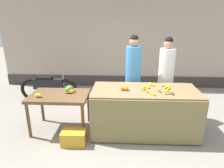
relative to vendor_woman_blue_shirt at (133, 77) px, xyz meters
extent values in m
plane|color=gray|center=(-0.24, -0.70, -0.95)|extent=(24.00, 24.00, 0.00)
cube|color=tan|center=(-0.24, 2.22, 0.74)|extent=(7.94, 0.20, 3.38)
cube|color=#3F3833|center=(-0.24, 2.11, -0.77)|extent=(7.94, 0.04, 0.36)
cube|color=olive|center=(0.20, -0.70, -0.50)|extent=(2.03, 0.90, 0.91)
cube|color=olive|center=(0.20, -1.17, -0.50)|extent=(2.03, 0.03, 0.85)
cube|color=brown|center=(-1.49, -0.70, -0.21)|extent=(1.14, 0.76, 0.06)
cylinder|color=brown|center=(-2.01, -1.03, -0.59)|extent=(0.06, 0.06, 0.71)
cylinder|color=brown|center=(-0.97, -1.03, -0.59)|extent=(0.06, 0.06, 0.71)
cylinder|color=brown|center=(-2.01, -0.37, -0.59)|extent=(0.06, 0.06, 0.71)
cylinder|color=brown|center=(-0.97, -0.37, -0.59)|extent=(0.06, 0.06, 0.71)
cylinder|color=gold|center=(0.30, -0.97, -0.02)|extent=(0.12, 0.15, 0.04)
cylinder|color=gold|center=(0.61, -0.51, -0.02)|extent=(0.13, 0.07, 0.04)
cylinder|color=yellow|center=(0.25, -0.66, -0.02)|extent=(0.12, 0.12, 0.04)
cylinder|color=yellow|center=(0.26, -0.86, -0.02)|extent=(0.09, 0.13, 0.04)
cylinder|color=gold|center=(0.63, -0.70, -0.02)|extent=(0.11, 0.15, 0.04)
cylinder|color=yellow|center=(0.37, -0.47, -0.02)|extent=(0.13, 0.07, 0.04)
cylinder|color=gold|center=(0.23, -0.81, -0.02)|extent=(0.05, 0.13, 0.04)
cylinder|color=yellow|center=(0.34, -0.42, -0.02)|extent=(0.05, 0.13, 0.04)
cylinder|color=yellow|center=(0.63, -0.59, -0.02)|extent=(0.14, 0.13, 0.04)
cylinder|color=yellow|center=(0.43, -0.78, 0.01)|extent=(0.06, 0.16, 0.04)
cylinder|color=gold|center=(0.57, -0.92, 0.01)|extent=(0.16, 0.10, 0.04)
cylinder|color=yellow|center=(0.17, -0.72, 0.01)|extent=(0.12, 0.15, 0.04)
cylinder|color=gold|center=(0.64, -0.92, 0.01)|extent=(0.06, 0.13, 0.04)
sphere|color=orange|center=(-0.17, -0.78, 0.00)|extent=(0.08, 0.08, 0.08)
sphere|color=orange|center=(-0.24, -0.76, 0.00)|extent=(0.08, 0.08, 0.08)
sphere|color=orange|center=(-0.18, -0.74, 0.00)|extent=(0.09, 0.09, 0.09)
ellipsoid|color=yellow|center=(-1.35, -0.56, -0.14)|extent=(0.12, 0.13, 0.08)
ellipsoid|color=#D3D341|center=(-1.85, -0.87, -0.14)|extent=(0.11, 0.11, 0.08)
ellipsoid|color=yellow|center=(-1.81, -0.87, -0.14)|extent=(0.11, 0.10, 0.07)
ellipsoid|color=yellow|center=(-1.27, -0.63, -0.14)|extent=(0.14, 0.11, 0.08)
ellipsoid|color=#DBD542|center=(-1.29, -0.53, -0.14)|extent=(0.12, 0.11, 0.07)
ellipsoid|color=#D1D938|center=(-1.34, -0.62, -0.14)|extent=(0.12, 0.12, 0.07)
ellipsoid|color=olive|center=(-1.31, -0.56, -0.11)|extent=(0.20, 0.25, 0.14)
cylinder|color=#33333D|center=(0.00, 0.00, -0.58)|extent=(0.29, 0.29, 0.73)
cylinder|color=#3F8CCC|center=(0.00, 0.00, 0.23)|extent=(0.34, 0.34, 0.90)
sphere|color=tan|center=(0.00, 0.00, 0.77)|extent=(0.21, 0.21, 0.21)
sphere|color=black|center=(0.00, 0.00, 0.84)|extent=(0.18, 0.18, 0.18)
cylinder|color=#33333D|center=(0.73, 0.01, -0.59)|extent=(0.29, 0.29, 0.72)
cylinder|color=white|center=(0.73, 0.01, 0.20)|extent=(0.34, 0.34, 0.87)
sphere|color=tan|center=(0.73, 0.01, 0.73)|extent=(0.21, 0.21, 0.21)
sphere|color=black|center=(0.73, 0.01, 0.80)|extent=(0.18, 0.18, 0.18)
torus|color=black|center=(-1.78, 0.74, -0.63)|extent=(0.65, 0.09, 0.65)
torus|color=black|center=(-2.73, 0.74, -0.63)|extent=(0.65, 0.09, 0.65)
cube|color=black|center=(-2.26, 0.74, -0.45)|extent=(0.80, 0.18, 0.28)
cube|color=black|center=(-2.36, 0.74, -0.29)|extent=(0.44, 0.16, 0.08)
cylinder|color=gray|center=(-1.83, 0.74, -0.28)|extent=(0.04, 0.04, 0.40)
cube|color=gold|center=(-1.12, -1.19, -0.82)|extent=(0.45, 0.34, 0.26)
ellipsoid|color=maroon|center=(-0.67, 0.08, -0.66)|extent=(0.40, 0.44, 0.59)
camera|label=1|loc=(-0.26, -4.26, 1.24)|focal=31.47mm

